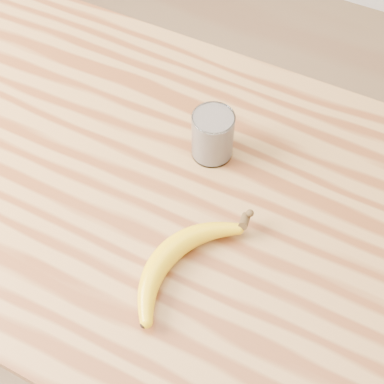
% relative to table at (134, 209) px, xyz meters
% --- Properties ---
extents(table, '(1.20, 0.80, 0.90)m').
position_rel_table_xyz_m(table, '(0.00, 0.00, 0.00)').
color(table, '#A4743D').
rests_on(table, ground).
extents(smoothie_glass, '(0.08, 0.08, 0.10)m').
position_rel_table_xyz_m(smoothie_glass, '(0.12, 0.12, 0.18)').
color(smoothie_glass, white).
rests_on(smoothie_glass, table).
extents(banana, '(0.21, 0.36, 0.04)m').
position_rel_table_xyz_m(banana, '(0.16, -0.12, 0.15)').
color(banana, '#E8B411').
rests_on(banana, table).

